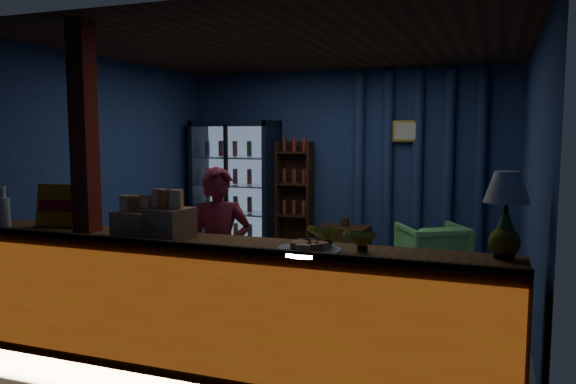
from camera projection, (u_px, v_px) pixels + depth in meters
name	position (u px, v px, depth m)	size (l,w,h in m)	color
ground	(293.00, 296.00, 5.98)	(4.60, 4.60, 0.00)	#515154
room_walls	(293.00, 149.00, 5.81)	(4.60, 4.60, 4.60)	navy
counter	(205.00, 304.00, 4.15)	(4.40, 0.57, 0.99)	brown
support_post	(86.00, 188.00, 4.43)	(0.16, 0.16, 2.60)	maroon
beverage_cooler	(238.00, 187.00, 8.20)	(1.20, 0.62, 1.90)	black
bottle_shelf	(295.00, 198.00, 8.05)	(0.50, 0.28, 1.60)	#372311
curtain_folds	(417.00, 165.00, 7.49)	(1.74, 0.14, 2.50)	navy
framed_picture	(406.00, 131.00, 7.45)	(0.36, 0.04, 0.28)	gold
shopkeeper	(219.00, 254.00, 4.67)	(0.53, 0.35, 1.46)	maroon
green_chair	(432.00, 251.00, 6.67)	(0.71, 0.73, 0.66)	#64C763
side_table	(345.00, 247.00, 7.20)	(0.63, 0.48, 0.64)	#372311
yellow_sign	(60.00, 206.00, 4.69)	(0.45, 0.14, 0.36)	#ED9F0C
snack_box_left	(135.00, 222.00, 4.26)	(0.32, 0.27, 0.31)	#AB7653
snack_box_centre	(167.00, 220.00, 4.23)	(0.38, 0.33, 0.36)	#AB7653
pastry_tray	(309.00, 248.00, 3.72)	(0.44, 0.44, 0.07)	silver
banana_bunches	(343.00, 237.00, 3.80)	(0.52, 0.30, 0.17)	yellow
table_lamp	(507.00, 191.00, 3.48)	(0.28, 0.28, 0.55)	black
pineapple	(505.00, 237.00, 3.52)	(0.19, 0.19, 0.33)	olive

